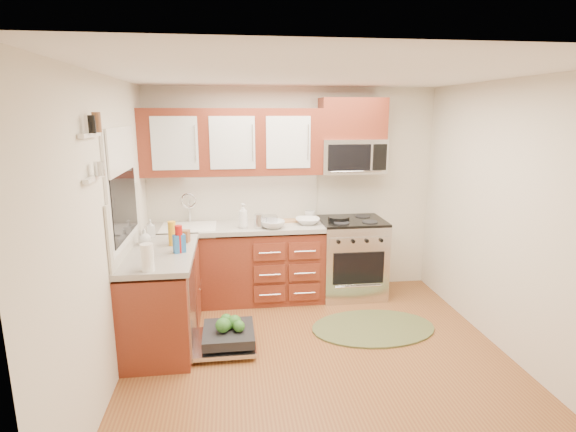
{
  "coord_description": "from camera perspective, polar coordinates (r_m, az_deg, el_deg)",
  "views": [
    {
      "loc": [
        -0.77,
        -3.66,
        2.2
      ],
      "look_at": [
        -0.18,
        0.85,
        1.15
      ],
      "focal_mm": 28.0,
      "sensor_mm": 36.0,
      "label": 1
    }
  ],
  "objects": [
    {
      "name": "paper_towel_roll",
      "position": [
        3.88,
        -17.43,
        -5.04
      ],
      "size": [
        0.14,
        0.14,
        0.23
      ],
      "primitive_type": "cylinder",
      "rotation": [
        0.0,
        0.0,
        0.43
      ],
      "color": "white",
      "rests_on": "countertop_left"
    },
    {
      "name": "ceiling",
      "position": [
        3.75,
        4.57,
        17.53
      ],
      "size": [
        3.5,
        3.5,
        0.0
      ],
      "primitive_type": "plane",
      "rotation": [
        3.14,
        0.0,
        0.0
      ],
      "color": "white",
      "rests_on": "ground"
    },
    {
      "name": "soap_bottle_b",
      "position": [
        4.92,
        -17.04,
        -1.5
      ],
      "size": [
        0.1,
        0.1,
        0.19
      ],
      "primitive_type": "imported",
      "rotation": [
        0.0,
        0.0,
        0.23
      ],
      "color": "#999999",
      "rests_on": "countertop_left"
    },
    {
      "name": "bowl_a",
      "position": [
        5.28,
        2.5,
        -0.63
      ],
      "size": [
        0.31,
        0.31,
        0.07
      ],
      "primitive_type": "imported",
      "rotation": [
        0.0,
        0.0,
        -0.12
      ],
      "color": "#999999",
      "rests_on": "countertop_back"
    },
    {
      "name": "window_blind",
      "position": [
        4.27,
        -20.4,
        7.88
      ],
      "size": [
        0.02,
        0.96,
        0.4
      ],
      "primitive_type": "cube",
      "color": "white",
      "rests_on": "ground"
    },
    {
      "name": "base_cabinet_back",
      "position": [
        5.41,
        -6.65,
        -6.28
      ],
      "size": [
        2.05,
        0.6,
        0.85
      ],
      "primitive_type": "cube",
      "color": "maroon",
      "rests_on": "ground"
    },
    {
      "name": "bowl_b",
      "position": [
        5.08,
        -1.93,
        -1.07
      ],
      "size": [
        0.35,
        0.35,
        0.08
      ],
      "primitive_type": "imported",
      "rotation": [
        0.0,
        0.0,
        -0.34
      ],
      "color": "#999999",
      "rests_on": "countertop_back"
    },
    {
      "name": "soap_bottle_a",
      "position": [
        5.08,
        -5.71,
        0.01
      ],
      "size": [
        0.14,
        0.14,
        0.28
      ],
      "primitive_type": "imported",
      "rotation": [
        0.0,
        0.0,
        0.42
      ],
      "color": "#999999",
      "rests_on": "countertop_back"
    },
    {
      "name": "range",
      "position": [
        5.56,
        8.03,
        -5.23
      ],
      "size": [
        0.76,
        0.64,
        0.95
      ],
      "primitive_type": null,
      "color": "silver",
      "rests_on": "ground"
    },
    {
      "name": "stock_pot",
      "position": [
        5.21,
        -2.33,
        -0.56
      ],
      "size": [
        0.25,
        0.25,
        0.11
      ],
      "primitive_type": "cylinder",
      "rotation": [
        0.0,
        0.0,
        -0.4
      ],
      "color": "silver",
      "rests_on": "countertop_back"
    },
    {
      "name": "upper_cabinets",
      "position": [
        5.24,
        -7.09,
        9.32
      ],
      "size": [
        2.05,
        0.35,
        0.75
      ],
      "primitive_type": null,
      "color": "maroon",
      "rests_on": "ground"
    },
    {
      "name": "blue_carton",
      "position": [
        4.31,
        -13.64,
        -3.43
      ],
      "size": [
        0.12,
        0.1,
        0.17
      ],
      "primitive_type": "cube",
      "rotation": [
        0.0,
        0.0,
        0.4
      ],
      "color": "#2461AA",
      "rests_on": "countertop_left"
    },
    {
      "name": "dishwasher",
      "position": [
        4.48,
        -8.07,
        -15.12
      ],
      "size": [
        0.7,
        0.6,
        0.2
      ],
      "primitive_type": null,
      "color": "silver",
      "rests_on": "ground"
    },
    {
      "name": "red_bottle",
      "position": [
        4.29,
        -13.67,
        -2.87
      ],
      "size": [
        0.08,
        0.08,
        0.26
      ],
      "primitive_type": "cylinder",
      "rotation": [
        0.0,
        0.0,
        0.2
      ],
      "color": "#AC120E",
      "rests_on": "countertop_left"
    },
    {
      "name": "wall_front",
      "position": [
        2.26,
        13.39,
        -12.21
      ],
      "size": [
        3.5,
        0.04,
        2.5
      ],
      "primitive_type": "cube",
      "color": "beige",
      "rests_on": "ground"
    },
    {
      "name": "window",
      "position": [
        4.32,
        -20.38,
        3.5
      ],
      "size": [
        0.03,
        1.05,
        1.05
      ],
      "primitive_type": null,
      "color": "white",
      "rests_on": "ground"
    },
    {
      "name": "base_cabinet_left",
      "position": [
        4.59,
        -15.67,
        -10.27
      ],
      "size": [
        0.6,
        1.25,
        0.85
      ],
      "primitive_type": "cube",
      "color": "maroon",
      "rests_on": "ground"
    },
    {
      "name": "canister",
      "position": [
        5.06,
        -3.73,
        -0.68
      ],
      "size": [
        0.12,
        0.12,
        0.16
      ],
      "primitive_type": "cylinder",
      "rotation": [
        0.0,
        0.0,
        -0.14
      ],
      "color": "silver",
      "rests_on": "countertop_back"
    },
    {
      "name": "sink",
      "position": [
        5.29,
        -12.45,
        -2.69
      ],
      "size": [
        0.62,
        0.5,
        0.26
      ],
      "primitive_type": null,
      "color": "white",
      "rests_on": "ground"
    },
    {
      "name": "wall_left",
      "position": [
        3.9,
        -21.82,
        -2.06
      ],
      "size": [
        0.04,
        3.5,
        2.5
      ],
      "primitive_type": "cube",
      "color": "beige",
      "rests_on": "ground"
    },
    {
      "name": "cutting_board",
      "position": [
        5.41,
        0.64,
        -0.56
      ],
      "size": [
        0.25,
        0.16,
        0.02
      ],
      "primitive_type": "cube",
      "rotation": [
        0.0,
        0.0,
        0.02
      ],
      "color": "#A27F4A",
      "rests_on": "countertop_back"
    },
    {
      "name": "shelf_upper",
      "position": [
        3.44,
        -23.87,
        9.4
      ],
      "size": [
        0.04,
        0.4,
        0.03
      ],
      "primitive_type": "cube",
      "color": "white",
      "rests_on": "ground"
    },
    {
      "name": "cup",
      "position": [
        5.52,
        2.8,
        0.16
      ],
      "size": [
        0.16,
        0.16,
        0.1
      ],
      "primitive_type": "imported",
      "rotation": [
        0.0,
        0.0,
        0.24
      ],
      "color": "#999999",
      "rests_on": "countertop_back"
    },
    {
      "name": "backsplash_back",
      "position": [
        5.48,
        -6.91,
        2.47
      ],
      "size": [
        2.05,
        0.02,
        0.57
      ],
      "primitive_type": "cube",
      "color": "#B6B1A3",
      "rests_on": "ground"
    },
    {
      "name": "cabinet_over_mw",
      "position": [
        5.43,
        8.18,
        12.16
      ],
      "size": [
        0.76,
        0.35,
        0.47
      ],
      "primitive_type": "cube",
      "color": "maroon",
      "rests_on": "ground"
    },
    {
      "name": "skillet",
      "position": [
        5.37,
        6.46,
        -0.31
      ],
      "size": [
        0.33,
        0.33,
        0.05
      ],
      "primitive_type": "cylinder",
      "rotation": [
        0.0,
        0.0,
        -0.35
      ],
      "color": "black",
      "rests_on": "range"
    },
    {
      "name": "wall_right",
      "position": [
        4.54,
        26.43,
        -0.48
      ],
      "size": [
        0.04,
        3.5,
        2.5
      ],
      "primitive_type": "cube",
      "color": "beige",
      "rests_on": "ground"
    },
    {
      "name": "countertop_back",
      "position": [
        5.26,
        -6.78,
        -1.43
      ],
      "size": [
        2.07,
        0.64,
        0.05
      ],
      "primitive_type": "cube",
      "color": "#A09B92",
      "rests_on": "base_cabinet_back"
    },
    {
      "name": "microwave",
      "position": [
        5.43,
        8.1,
        7.56
      ],
      "size": [
        0.76,
        0.38,
        0.4
      ],
      "primitive_type": null,
      "color": "silver",
      "rests_on": "ground"
    },
    {
      "name": "soap_bottle_c",
      "position": [
        4.66,
        -17.77,
        -2.53
      ],
      "size": [
        0.16,
        0.16,
        0.16
      ],
      "primitive_type": "imported",
      "rotation": [
        0.0,
        0.0,
        0.36
      ],
      "color": "#999999",
      "rests_on": "countertop_left"
    },
    {
      "name": "countertop_left",
      "position": [
        4.43,
        -15.92,
        -4.6
      ],
      "size": [
        0.64,
        1.27,
        0.05
      ],
      "primitive_type": "cube",
      "color": "#A09B92",
      "rests_on": "base_cabinet_left"
    },
    {
      "name": "wall_back",
      "position": [
        5.54,
        0.6,
        3.1
      ],
      "size": [
        3.5,
        0.04,
        2.5
      ],
      "primitive_type": "cube",
      "color": "beige",
      "rests_on": "ground"
    },
    {
      "name": "shelf_lower",
      "position": [
        3.47,
        -23.42,
        4.46
      ],
      "size": [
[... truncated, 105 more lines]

